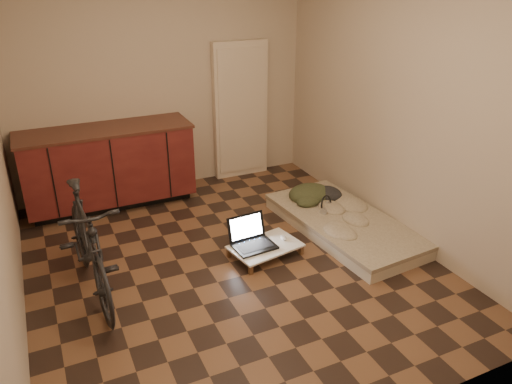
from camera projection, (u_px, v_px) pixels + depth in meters
name	position (u px, v px, depth m)	size (l,w,h in m)	color
room_shell	(227.00, 127.00, 4.08)	(3.50, 4.00, 2.60)	brown
cabinets	(109.00, 167.00, 5.54)	(1.84, 0.62, 0.91)	black
appliance_panel	(240.00, 111.00, 6.23)	(0.70, 0.10, 1.70)	beige
bicycle	(87.00, 239.00, 4.00)	(0.46, 1.56, 1.01)	black
futon	(344.00, 224.00, 5.14)	(0.99, 1.84, 0.15)	beige
clothing_pile	(315.00, 189.00, 5.51)	(0.51, 0.43, 0.21)	#30361F
headphones	(326.00, 204.00, 5.23)	(0.22, 0.20, 0.15)	black
lap_desk	(265.00, 247.00, 4.69)	(0.71, 0.53, 0.11)	brown
laptop	(252.00, 240.00, 4.68)	(0.40, 0.36, 0.26)	black
mouse	(283.00, 238.00, 4.78)	(0.05, 0.09, 0.03)	white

